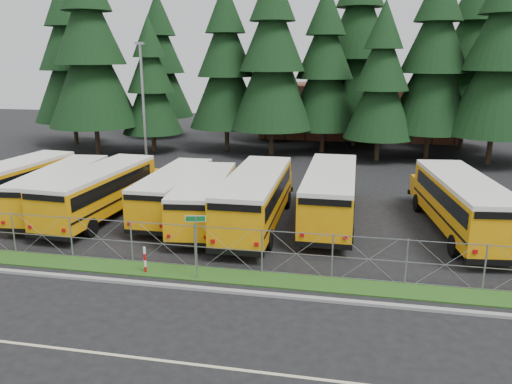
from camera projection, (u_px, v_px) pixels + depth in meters
The scene contains 30 objects.
ground at pixel (223, 260), 23.01m from camera, with size 120.00×120.00×0.00m, color black.
curb at pixel (204, 289), 20.06m from camera, with size 50.00×0.25×0.12m, color gray.
grass_verge at pixel (213, 275), 21.39m from camera, with size 50.00×1.40×0.06m, color #194012.
road_lane_line at pixel (157, 360), 15.43m from camera, with size 50.00×0.12×0.01m, color beige.
chainlink_fence at pixel (217, 248), 21.80m from camera, with size 44.00×0.10×2.00m, color #93969B, non-canonical shape.
brick_building at pixel (358, 110), 59.00m from camera, with size 22.00×10.00×6.00m, color brown.
bus_0 at pixel (16, 186), 30.61m from camera, with size 2.58×10.95×2.87m, color orange, non-canonical shape.
bus_1 at pixel (64, 190), 29.77m from camera, with size 2.48×10.50×2.75m, color orange, non-canonical shape.
bus_2 at pixel (103, 193), 28.94m from camera, with size 2.62×11.12×2.91m, color orange, non-canonical shape.
bus_3 at pixel (176, 193), 29.36m from camera, with size 2.39×10.11×2.65m, color orange, non-canonical shape.
bus_4 at pixel (206, 200), 27.82m from camera, with size 2.42×10.27×2.69m, color orange, non-canonical shape.
bus_5 at pixel (257, 200), 27.25m from camera, with size 2.76×11.70×3.07m, color orange, non-canonical shape.
bus_6 at pixel (330, 196), 28.06m from camera, with size 2.75×11.65×3.05m, color orange, non-canonical shape.
bus_east at pixel (460, 205), 26.24m from camera, with size 2.75×11.67×3.06m, color orange, non-canonical shape.
street_sign at pixel (196, 234), 20.56m from camera, with size 0.83×0.54×2.81m.
striped_bollard at pixel (145, 260), 21.52m from camera, with size 0.11×0.11×1.20m, color #B20C0C.
light_standard at pixel (144, 106), 37.79m from camera, with size 0.70×0.35×10.14m.
conifer_0 at pixel (69, 62), 51.63m from camera, with size 7.77×7.77×17.18m, color black, non-canonical shape.
conifer_1 at pixel (90, 54), 45.97m from camera, with size 8.41×8.41×18.61m, color black, non-canonical shape.
conifer_2 at pixel (151, 86), 47.71m from camera, with size 5.81×5.81×12.85m, color black, non-canonical shape.
conifer_3 at pixel (226, 68), 48.23m from camera, with size 7.24×7.24×16.01m, color black, non-canonical shape.
conifer_4 at pixel (272, 62), 45.67m from camera, with size 7.83×7.83×17.31m, color black, non-canonical shape.
conifer_5 at pixel (324, 71), 47.38m from camera, with size 7.09×7.09×15.68m, color black, non-canonical shape.
conifer_6 at pixel (381, 82), 43.57m from camera, with size 6.27×6.27×13.86m, color black, non-canonical shape.
conifer_7 at pixel (434, 63), 43.97m from camera, with size 7.72×7.72×17.08m, color black, non-canonical shape.
conifer_8 at pixel (500, 60), 41.26m from camera, with size 8.00×8.00×17.68m, color black, non-canonical shape.
conifer_10 at pixel (160, 66), 56.96m from camera, with size 7.32×7.32×16.20m, color black, non-canonical shape.
conifer_11 at pixel (274, 57), 54.83m from camera, with size 8.24×8.24×18.23m, color black, non-canonical shape.
conifer_12 at pixel (358, 49), 50.50m from camera, with size 8.90×8.90×19.68m, color black, non-canonical shape.
conifer_13 at pixel (470, 60), 48.74m from camera, with size 7.99×7.99×17.66m, color black, non-canonical shape.
Camera 1 is at (5.60, -20.69, 9.07)m, focal length 35.00 mm.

